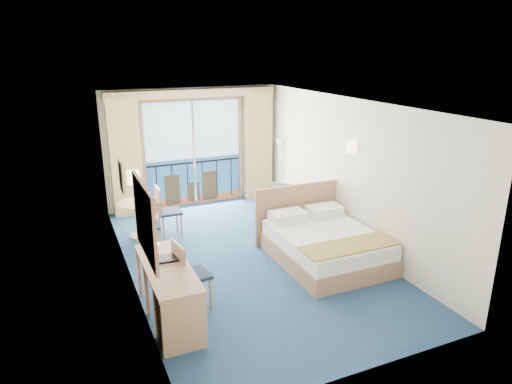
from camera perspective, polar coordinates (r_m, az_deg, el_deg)
The scene contains 22 objects.
floor at distance 8.12m, azimuth -0.99°, elevation -8.21°, with size 6.50×6.50×0.00m, color navy.
room_walls at distance 7.52m, azimuth -1.06°, elevation 4.06°, with size 4.04×6.54×2.72m.
balcony_door at distance 10.63m, azimuth -7.79°, elevation 4.43°, with size 2.36×0.03×2.52m.
curtain_left at distance 10.16m, azimuth -15.99°, elevation 4.06°, with size 0.65×0.22×2.55m, color tan.
curtain_right at distance 10.98m, azimuth 0.26°, elevation 5.74°, with size 0.65×0.22×2.55m, color tan.
pelmet at distance 10.29m, azimuth -7.90°, elevation 12.12°, with size 3.80×0.25×0.18m, color tan.
mirror at distance 5.68m, azimuth -13.70°, elevation -3.45°, with size 0.05×1.25×0.95m.
wall_print at distance 7.50m, azimuth -16.46°, elevation 1.90°, with size 0.04×0.42×0.52m.
sconce_left at distance 6.44m, azimuth -15.09°, elevation 1.77°, with size 0.18×0.18×0.18m, color #FFE7B2.
sconce_right at distance 8.30m, azimuth 11.86°, elevation 5.51°, with size 0.18×0.18×0.18m, color #FFE7B2.
bed at distance 8.02m, azimuth 8.48°, elevation -6.34°, with size 1.75×2.09×1.10m.
nightstand at distance 9.38m, azimuth 7.11°, elevation -2.76°, with size 0.45×0.43×0.59m, color tan.
phone at distance 9.28m, azimuth 6.81°, elevation -0.78°, with size 0.18×0.14×0.08m, color silver.
armchair at distance 10.00m, azimuth 2.94°, elevation -1.11°, with size 0.71×0.73×0.66m, color #4D555E.
floor_lamp at distance 10.72m, azimuth 2.92°, elevation 4.65°, with size 0.21×0.21×1.50m.
desk at distance 5.99m, azimuth -9.86°, elevation -13.91°, with size 0.58×1.68×0.79m.
desk_chair at distance 6.52m, azimuth -8.60°, elevation -9.75°, with size 0.49×0.48×1.01m.
folder at distance 6.38m, azimuth -11.23°, elevation -8.19°, with size 0.32×0.24×0.03m, color black.
desk_lamp at distance 6.69m, azimuth -12.64°, elevation -4.09°, with size 0.12×0.12×0.44m.
round_table at distance 9.08m, azimuth -14.36°, elevation -2.24°, with size 0.79×0.79×0.71m.
table_chair_a at distance 9.00m, azimuth -11.32°, elevation -2.01°, with size 0.45×0.44×1.01m.
table_chair_b at distance 8.57m, azimuth -13.43°, elevation -3.54°, with size 0.41×0.42×0.91m.
Camera 1 is at (-2.80, -6.75, 3.55)m, focal length 32.00 mm.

